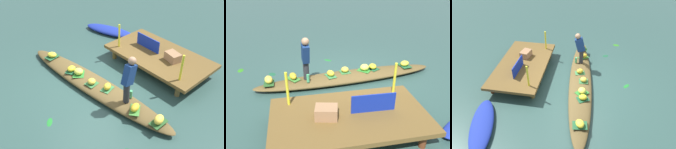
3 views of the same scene
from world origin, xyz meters
TOP-DOWN VIEW (x-y plane):
  - canal_water at (0.00, 0.00)m, footprint 40.00×40.00m
  - dock_platform at (0.51, 2.24)m, footprint 3.20×1.80m
  - vendor_boat at (0.00, 0.00)m, footprint 5.44×1.28m
  - moored_boat at (-2.24, 2.59)m, footprint 2.15×1.25m
  - leaf_mat_0 at (2.24, 0.16)m, footprint 0.27×0.42m
  - banana_bunch_0 at (2.24, 0.16)m, footprint 0.27×0.34m
  - leaf_mat_1 at (0.07, -0.10)m, footprint 0.33×0.35m
  - banana_bunch_1 at (0.07, -0.10)m, footprint 0.31×0.31m
  - leaf_mat_2 at (0.53, 0.08)m, footprint 0.33×0.40m
  - banana_bunch_2 at (0.53, 0.08)m, footprint 0.29×0.31m
  - leaf_mat_3 at (1.59, 0.05)m, footprint 0.44×0.47m
  - banana_bunch_3 at (1.59, 0.05)m, footprint 0.26×0.33m
  - leaf_mat_4 at (-0.82, -0.16)m, footprint 0.42×0.45m
  - banana_bunch_4 at (-0.82, -0.16)m, footprint 0.25×0.28m
  - leaf_mat_5 at (-0.54, -0.10)m, footprint 0.49×0.49m
  - banana_bunch_5 at (-0.54, -0.10)m, footprint 0.34×0.33m
  - leaf_mat_6 at (-1.88, -0.18)m, footprint 0.36×0.45m
  - banana_bunch_6 at (-1.88, -0.18)m, footprint 0.37×0.35m
  - vendor_person at (1.21, 0.18)m, footprint 0.22×0.42m
  - water_bottle at (1.19, 0.31)m, footprint 0.08×0.08m
  - market_banner at (0.01, 2.24)m, footprint 0.93×0.06m
  - railing_post_west at (-0.69, 1.64)m, footprint 0.06×0.06m
  - railing_post_east at (1.71, 1.64)m, footprint 0.06×0.06m
  - produce_crate at (0.98, 2.26)m, footprint 0.50×0.41m
  - drifting_plant_0 at (0.34, -1.63)m, footprint 0.30×0.28m

SIDE VIEW (x-z plane):
  - canal_water at x=0.00m, z-range 0.00..0.00m
  - drifting_plant_0 at x=0.34m, z-range 0.00..0.01m
  - moored_boat at x=-2.24m, z-range 0.00..0.22m
  - vendor_boat at x=0.00m, z-range 0.00..0.24m
  - leaf_mat_0 at x=2.24m, z-range 0.24..0.25m
  - leaf_mat_1 at x=0.07m, z-range 0.24..0.25m
  - leaf_mat_2 at x=0.53m, z-range 0.24..0.25m
  - leaf_mat_3 at x=1.59m, z-range 0.24..0.25m
  - leaf_mat_4 at x=-0.82m, z-range 0.24..0.25m
  - leaf_mat_5 at x=-0.54m, z-range 0.24..0.25m
  - leaf_mat_6 at x=-1.88m, z-range 0.24..0.25m
  - banana_bunch_6 at x=-1.88m, z-range 0.24..0.39m
  - banana_bunch_4 at x=-0.82m, z-range 0.24..0.39m
  - banana_bunch_1 at x=0.07m, z-range 0.24..0.40m
  - banana_bunch_2 at x=0.53m, z-range 0.24..0.41m
  - banana_bunch_3 at x=1.59m, z-range 0.24..0.41m
  - banana_bunch_5 at x=-0.54m, z-range 0.24..0.43m
  - banana_bunch_0 at x=2.24m, z-range 0.24..0.44m
  - water_bottle at x=1.19m, z-range 0.24..0.46m
  - dock_platform at x=0.51m, z-range 0.16..0.60m
  - produce_crate at x=0.98m, z-range 0.44..0.69m
  - market_banner at x=0.01m, z-range 0.44..0.84m
  - railing_post_west at x=-0.69m, z-range 0.44..1.21m
  - railing_post_east at x=1.71m, z-range 0.44..1.21m
  - vendor_person at x=1.21m, z-range 0.32..1.56m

